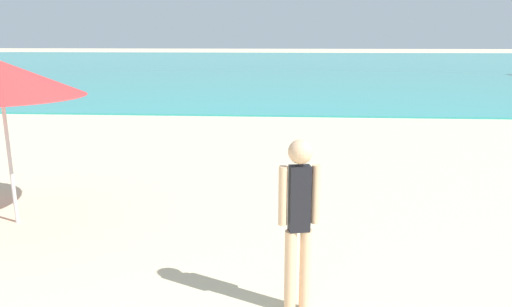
% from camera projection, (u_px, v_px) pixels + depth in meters
% --- Properties ---
extents(water, '(160.00, 60.00, 0.06)m').
position_uv_depth(water, '(282.00, 64.00, 44.35)').
color(water, teal).
rests_on(water, ground).
extents(person_standing, '(0.37, 0.22, 1.64)m').
position_uv_depth(person_standing, '(299.00, 217.00, 4.27)').
color(person_standing, '#DDAD84').
rests_on(person_standing, ground).
extents(beach_umbrella, '(2.11, 2.11, 2.21)m').
position_uv_depth(beach_umbrella, '(0.00, 79.00, 6.17)').
color(beach_umbrella, '#B7B7BC').
rests_on(beach_umbrella, ground).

